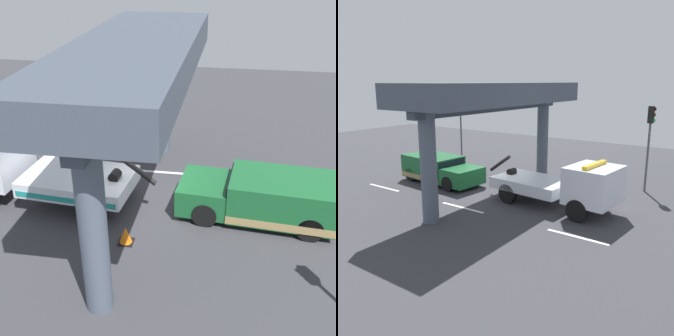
# 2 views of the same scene
# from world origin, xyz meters

# --- Properties ---
(ground_plane) EXTENTS (60.00, 40.00, 0.10)m
(ground_plane) POSITION_xyz_m (0.00, 0.00, -0.05)
(ground_plane) COLOR #38383D
(lane_stripe_west) EXTENTS (2.60, 0.16, 0.01)m
(lane_stripe_west) POSITION_xyz_m (-6.00, -2.71, 0.00)
(lane_stripe_west) COLOR silver
(lane_stripe_west) RESTS_ON ground
(lane_stripe_mid) EXTENTS (2.60, 0.16, 0.01)m
(lane_stripe_mid) POSITION_xyz_m (0.00, -2.71, 0.00)
(lane_stripe_mid) COLOR silver
(lane_stripe_mid) RESTS_ON ground
(lane_stripe_east) EXTENTS (2.60, 0.16, 0.01)m
(lane_stripe_east) POSITION_xyz_m (6.00, -2.71, 0.00)
(lane_stripe_east) COLOR silver
(lane_stripe_east) RESTS_ON ground
(tow_truck_white) EXTENTS (7.33, 2.91, 2.46)m
(tow_truck_white) POSITION_xyz_m (4.19, -0.07, 1.20)
(tow_truck_white) COLOR silver
(tow_truck_white) RESTS_ON ground
(towed_van_green) EXTENTS (5.37, 2.62, 1.58)m
(towed_van_green) POSITION_xyz_m (-4.23, 0.01, 0.78)
(towed_van_green) COLOR #195B2D
(towed_van_green) RESTS_ON ground
(overpass_structure) EXTENTS (3.60, 11.74, 5.89)m
(overpass_structure) POSITION_xyz_m (0.11, 0.00, 5.06)
(overpass_structure) COLOR #4C5666
(overpass_structure) RESTS_ON ground
(traffic_light_near) EXTENTS (0.39, 0.32, 4.64)m
(traffic_light_near) POSITION_xyz_m (-6.98, 5.12, 3.37)
(traffic_light_near) COLOR #515456
(traffic_light_near) RESTS_ON ground
(traffic_light_far) EXTENTS (0.39, 0.32, 4.69)m
(traffic_light_far) POSITION_xyz_m (6.52, 5.12, 3.40)
(traffic_light_far) COLOR #515456
(traffic_light_far) RESTS_ON ground
(traffic_cone_orange) EXTENTS (0.47, 0.47, 0.56)m
(traffic_cone_orange) POSITION_xyz_m (0.08, 2.14, 0.26)
(traffic_cone_orange) COLOR orange
(traffic_cone_orange) RESTS_ON ground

